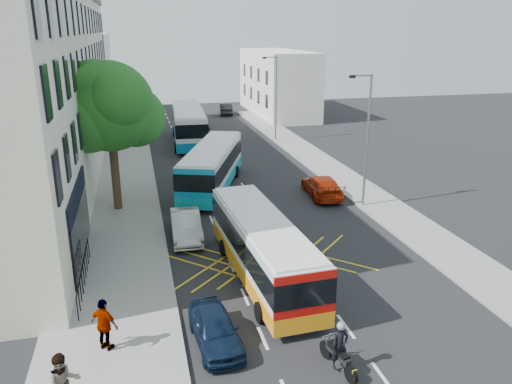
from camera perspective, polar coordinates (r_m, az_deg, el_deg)
ground at (r=19.58m, az=10.22°, el=-14.89°), size 120.00×120.00×0.00m
pavement_left at (r=31.71m, az=-15.43°, el=-1.89°), size 5.00×70.00×0.15m
pavement_right at (r=34.86m, az=11.78°, el=0.21°), size 3.00×70.00×0.15m
terrace_main at (r=40.17m, az=-23.97°, el=11.15°), size 8.30×45.00×13.50m
terrace_far at (r=70.45m, az=-19.71°, el=12.56°), size 8.00×20.00×10.00m
building_right at (r=65.76m, az=2.45°, el=12.37°), size 6.00×18.00×8.00m
street_tree at (r=30.19m, az=-16.44°, el=9.24°), size 6.30×5.70×8.80m
lamp_near at (r=30.56m, az=12.46°, el=6.46°), size 1.45×0.15×8.00m
lamp_far at (r=49.09m, az=2.20°, el=11.14°), size 1.45×0.15×8.00m
railings at (r=22.62m, az=-19.11°, el=-8.79°), size 0.08×5.60×1.14m
bus_near at (r=21.94m, az=0.75°, el=-6.37°), size 2.89×10.12×2.81m
bus_mid at (r=34.42m, az=-5.03°, el=2.92°), size 6.03×10.94×3.02m
bus_far at (r=49.08m, az=-7.70°, el=7.66°), size 3.55×12.26×3.41m
motorbike at (r=16.97m, az=9.49°, el=-17.14°), size 0.74×2.01×1.80m
parked_car_blue at (r=18.11m, az=-4.68°, el=-15.30°), size 1.74×3.72×1.23m
parked_car_silver at (r=26.61m, az=-8.00°, el=-3.82°), size 1.63×4.34×1.42m
red_hatchback at (r=33.24m, az=7.56°, el=0.67°), size 2.37×4.94×1.39m
distant_car_grey at (r=56.41m, az=-6.51°, el=7.83°), size 2.09×4.36×1.20m
distant_car_dark at (r=65.64m, az=-3.47°, el=9.47°), size 2.07×4.58×1.46m
pedestrian_far at (r=18.11m, az=-16.92°, el=-14.31°), size 1.16×1.05×1.89m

